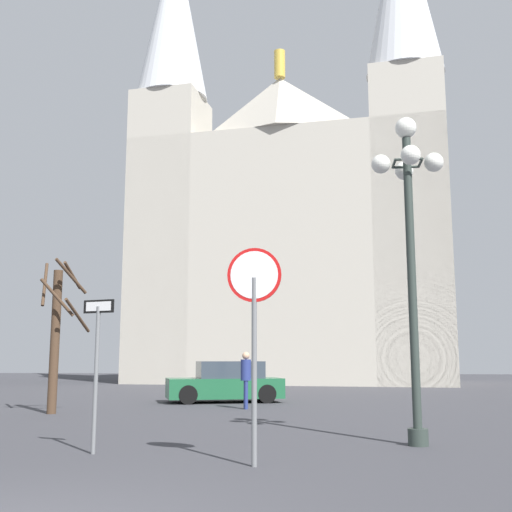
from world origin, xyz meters
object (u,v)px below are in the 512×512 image
object	(u,v)px
bare_tree	(57,332)
pedestrian_walking	(246,374)
street_lamp	(409,220)
stop_sign	(254,310)
cathedral	(292,226)
parked_car_near_green	(226,383)
one_way_arrow_sign	(97,358)

from	to	relation	value
bare_tree	pedestrian_walking	bearing A→B (deg)	24.25
street_lamp	pedestrian_walking	xyz separation A→B (m)	(-4.11, 7.87, -3.05)
stop_sign	bare_tree	bearing A→B (deg)	129.51
cathedral	pedestrian_walking	size ratio (longest dim) A/B	18.59
stop_sign	pedestrian_walking	bearing A→B (deg)	98.06
parked_car_near_green	one_way_arrow_sign	bearing A→B (deg)	-90.79
cathedral	stop_sign	xyz separation A→B (m)	(1.19, -31.68, -7.99)
parked_car_near_green	pedestrian_walking	distance (m)	3.18
cathedral	bare_tree	size ratio (longest dim) A/B	7.47
stop_sign	parked_car_near_green	world-z (taller)	stop_sign
stop_sign	street_lamp	bearing A→B (deg)	43.32
parked_car_near_green	pedestrian_walking	world-z (taller)	pedestrian_walking
cathedral	parked_car_near_green	world-z (taller)	cathedral
cathedral	bare_tree	bearing A→B (deg)	-102.96
street_lamp	pedestrian_walking	world-z (taller)	street_lamp
bare_tree	pedestrian_walking	xyz separation A→B (m)	(5.16, 2.32, -1.22)
cathedral	pedestrian_walking	xyz separation A→B (m)	(-0.28, -21.32, -9.18)
bare_tree	parked_car_near_green	distance (m)	6.85
parked_car_near_green	pedestrian_walking	bearing A→B (deg)	-69.50
stop_sign	parked_car_near_green	xyz separation A→B (m)	(-2.57, 13.32, -1.58)
street_lamp	bare_tree	world-z (taller)	street_lamp
street_lamp	pedestrian_walking	size ratio (longest dim) A/B	3.52
cathedral	street_lamp	xyz separation A→B (m)	(3.83, -29.18, -6.13)
pedestrian_walking	cathedral	bearing A→B (deg)	89.25
one_way_arrow_sign	bare_tree	size ratio (longest dim) A/B	0.58
one_way_arrow_sign	pedestrian_walking	world-z (taller)	one_way_arrow_sign
one_way_arrow_sign	street_lamp	distance (m)	6.18
cathedral	one_way_arrow_sign	world-z (taller)	cathedral
street_lamp	bare_tree	xyz separation A→B (m)	(-9.27, 5.54, -1.83)
bare_tree	pedestrian_walking	world-z (taller)	bare_tree
cathedral	stop_sign	world-z (taller)	cathedral
stop_sign	one_way_arrow_sign	distance (m)	2.98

